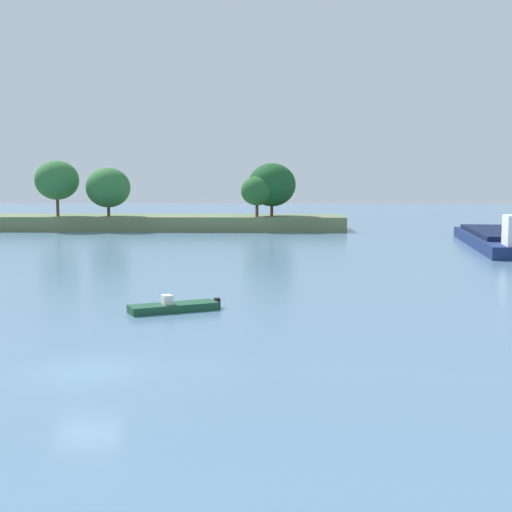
% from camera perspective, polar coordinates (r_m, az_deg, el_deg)
% --- Properties ---
extents(ground_plane, '(400.00, 400.00, 0.00)m').
position_cam_1_polar(ground_plane, '(27.37, -13.61, -9.15)').
color(ground_plane, slate).
extents(treeline_island, '(63.91, 10.83, 10.11)m').
position_cam_1_polar(treeline_island, '(104.40, -10.44, 3.94)').
color(treeline_island, '#66754C').
rests_on(treeline_island, ground).
extents(cargo_barge, '(9.88, 29.83, 5.82)m').
position_cam_1_polar(cargo_barge, '(80.46, 19.29, 1.37)').
color(cargo_barge, navy).
rests_on(cargo_barge, ground).
extents(small_motorboat, '(5.02, 3.49, 0.93)m').
position_cam_1_polar(small_motorboat, '(38.82, -6.72, -4.14)').
color(small_motorboat, '#19472D').
rests_on(small_motorboat, ground).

